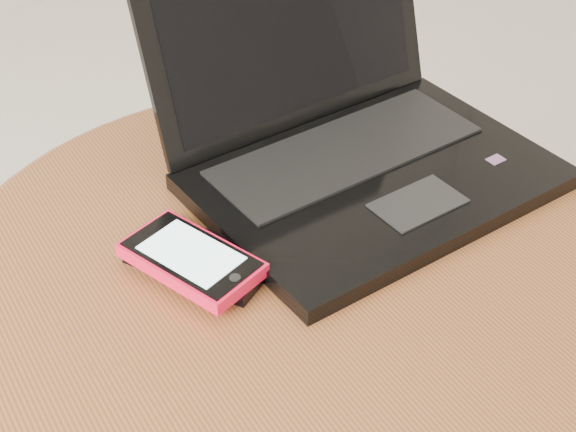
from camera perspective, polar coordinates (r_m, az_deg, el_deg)
table at (r=0.86m, az=0.64°, el=-9.03°), size 0.67×0.67×0.53m
laptop at (r=0.88m, az=4.09°, el=5.43°), size 0.36×0.33×0.22m
phone_black at (r=0.78m, az=-5.81°, el=-2.81°), size 0.12×0.14×0.01m
phone_pink at (r=0.76m, az=-6.43°, el=-2.86°), size 0.11×0.14×0.02m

